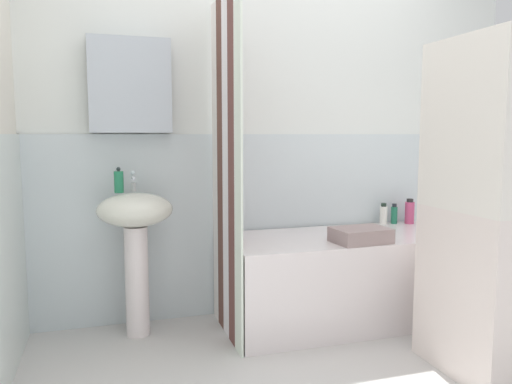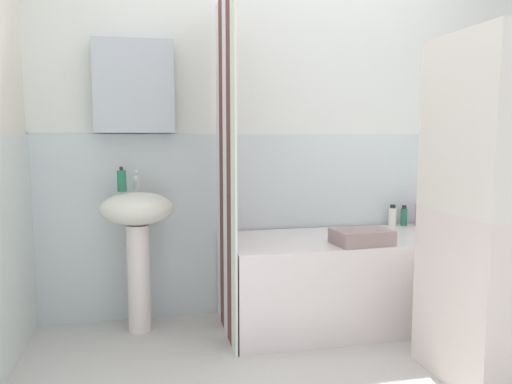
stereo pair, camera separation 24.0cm
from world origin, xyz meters
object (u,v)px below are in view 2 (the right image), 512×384
(body_wash_bottle, at_px, (392,216))
(towel_folded, at_px, (362,237))
(soap_dispenser, at_px, (122,181))
(washer_dryer_stack, at_px, (506,212))
(shampoo_bottle, at_px, (420,214))
(sink, at_px, (138,230))
(conditioner_bottle, at_px, (404,216))
(bathtub, at_px, (346,280))

(body_wash_bottle, relative_size, towel_folded, 0.47)
(soap_dispenser, distance_m, washer_dryer_stack, 2.09)
(towel_folded, bearing_deg, shampoo_bottle, 35.48)
(sink, relative_size, conditioner_bottle, 5.93)
(shampoo_bottle, relative_size, towel_folded, 0.55)
(soap_dispenser, height_order, body_wash_bottle, soap_dispenser)
(shampoo_bottle, relative_size, washer_dryer_stack, 0.11)
(washer_dryer_stack, bearing_deg, sink, 150.53)
(conditioner_bottle, xyz_separation_m, washer_dryer_stack, (-0.09, -1.11, 0.20))
(washer_dryer_stack, bearing_deg, bathtub, 118.96)
(soap_dispenser, bearing_deg, bathtub, -7.99)
(bathtub, bearing_deg, conditioner_bottle, 27.18)
(shampoo_bottle, bearing_deg, sink, -177.15)
(conditioner_bottle, distance_m, body_wash_bottle, 0.09)
(body_wash_bottle, bearing_deg, washer_dryer_stack, -89.60)
(shampoo_bottle, bearing_deg, washer_dryer_stack, -100.11)
(sink, bearing_deg, bathtub, -6.80)
(sink, bearing_deg, soap_dispenser, 155.45)
(conditioner_bottle, xyz_separation_m, towel_folded, (-0.54, -0.49, -0.02))
(conditioner_bottle, xyz_separation_m, body_wash_bottle, (-0.09, -0.01, 0.00))
(bathtub, distance_m, shampoo_bottle, 0.79)
(shampoo_bottle, relative_size, conditioner_bottle, 1.24)
(conditioner_bottle, distance_m, washer_dryer_stack, 1.13)
(sink, height_order, conditioner_bottle, sink)
(bathtub, relative_size, washer_dryer_stack, 0.91)
(bathtub, xyz_separation_m, towel_folded, (0.00, -0.22, 0.32))
(sink, bearing_deg, conditioner_bottle, 3.98)
(washer_dryer_stack, bearing_deg, towel_folded, 126.71)
(washer_dryer_stack, bearing_deg, body_wash_bottle, 90.40)
(shampoo_bottle, bearing_deg, towel_folded, -144.52)
(sink, bearing_deg, towel_folded, -16.03)
(towel_folded, xyz_separation_m, washer_dryer_stack, (0.46, -0.61, 0.23))
(shampoo_bottle, relative_size, body_wash_bottle, 1.17)
(shampoo_bottle, xyz_separation_m, body_wash_bottle, (-0.20, 0.02, -0.01))
(bathtub, distance_m, towel_folded, 0.39)
(sink, relative_size, washer_dryer_stack, 0.52)
(sink, distance_m, washer_dryer_stack, 2.01)
(sink, bearing_deg, washer_dryer_stack, -29.47)
(body_wash_bottle, xyz_separation_m, washer_dryer_stack, (0.01, -1.10, 0.20))
(soap_dispenser, relative_size, shampoo_bottle, 0.84)
(soap_dispenser, xyz_separation_m, bathtub, (1.36, -0.19, -0.65))
(soap_dispenser, distance_m, bathtub, 1.52)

